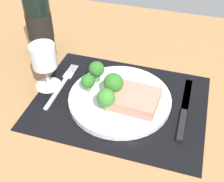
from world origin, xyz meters
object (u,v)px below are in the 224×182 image
at_px(plate, 120,99).
at_px(wine_bottle, 39,21).
at_px(steak, 134,99).
at_px(knife, 184,112).
at_px(fork, 62,85).
at_px(wine_glass, 44,59).

distance_m(plate, wine_bottle, 0.33).
relative_size(steak, knife, 0.50).
height_order(fork, wine_bottle, wine_bottle).
distance_m(steak, wine_bottle, 0.37).
distance_m(fork, knife, 0.33).
bearing_deg(wine_glass, steak, -4.49).
bearing_deg(knife, wine_glass, 178.84).
distance_m(plate, steak, 0.05).
bearing_deg(steak, knife, 8.26).
xyz_separation_m(fork, knife, (0.33, -0.01, 0.00)).
relative_size(wine_bottle, wine_glass, 2.47).
relative_size(steak, wine_glass, 0.90).
bearing_deg(wine_bottle, fork, -47.73).
distance_m(knife, wine_bottle, 0.48).
bearing_deg(knife, plate, -179.06).
distance_m(plate, fork, 0.17).
relative_size(fork, knife, 0.83).
bearing_deg(knife, steak, -172.68).
height_order(steak, wine_bottle, wine_bottle).
xyz_separation_m(fork, wine_glass, (-0.04, -0.01, 0.08)).
bearing_deg(plate, fork, 175.14).
xyz_separation_m(plate, knife, (0.16, 0.01, -0.00)).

